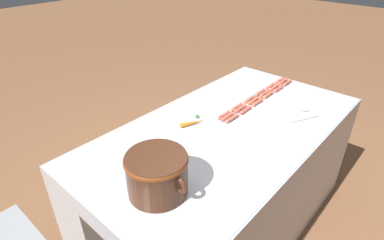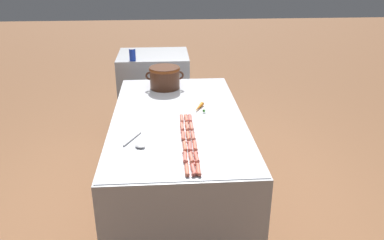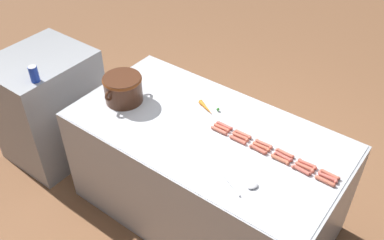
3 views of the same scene
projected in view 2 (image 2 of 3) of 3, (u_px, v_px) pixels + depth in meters
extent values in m
plane|color=brown|center=(179.00, 208.00, 3.36)|extent=(20.00, 20.00, 0.00)
cube|color=#ADAFB5|center=(178.00, 164.00, 3.19)|extent=(1.01, 1.91, 0.86)
cube|color=silver|center=(178.00, 116.00, 3.01)|extent=(0.99, 1.87, 0.00)
cube|color=#939599|center=(155.00, 96.00, 4.52)|extent=(0.78, 0.66, 0.98)
cylinder|color=#C5624A|center=(187.00, 170.00, 2.25)|extent=(0.03, 0.11, 0.02)
sphere|color=#C5624A|center=(188.00, 175.00, 2.20)|extent=(0.02, 0.02, 0.02)
sphere|color=#C5624A|center=(186.00, 165.00, 2.29)|extent=(0.02, 0.02, 0.02)
cylinder|color=#CA5D4E|center=(185.00, 157.00, 2.38)|extent=(0.03, 0.11, 0.02)
sphere|color=#CA5D4E|center=(186.00, 161.00, 2.34)|extent=(0.02, 0.02, 0.02)
sphere|color=#CA5D4E|center=(184.00, 153.00, 2.43)|extent=(0.02, 0.02, 0.02)
cylinder|color=#C6664B|center=(185.00, 146.00, 2.52)|extent=(0.03, 0.11, 0.02)
sphere|color=#C6664B|center=(185.00, 150.00, 2.47)|extent=(0.02, 0.02, 0.02)
sphere|color=#C6664B|center=(185.00, 143.00, 2.57)|extent=(0.02, 0.02, 0.02)
cylinder|color=#C45A48|center=(183.00, 136.00, 2.66)|extent=(0.03, 0.11, 0.02)
sphere|color=#C45A48|center=(184.00, 139.00, 2.61)|extent=(0.02, 0.02, 0.02)
sphere|color=#C45A48|center=(182.00, 133.00, 2.71)|extent=(0.02, 0.02, 0.02)
cylinder|color=#CB5F4C|center=(182.00, 127.00, 2.80)|extent=(0.03, 0.11, 0.02)
sphere|color=#CB5F4C|center=(182.00, 130.00, 2.75)|extent=(0.02, 0.02, 0.02)
sphere|color=#CB5F4C|center=(182.00, 124.00, 2.85)|extent=(0.02, 0.02, 0.02)
cylinder|color=#BF634F|center=(182.00, 118.00, 2.94)|extent=(0.03, 0.11, 0.02)
sphere|color=#BF634F|center=(182.00, 121.00, 2.89)|extent=(0.02, 0.02, 0.02)
sphere|color=#BF634F|center=(181.00, 116.00, 2.98)|extent=(0.02, 0.02, 0.02)
cylinder|color=#C55B4F|center=(193.00, 170.00, 2.25)|extent=(0.03, 0.11, 0.02)
sphere|color=#C55B4F|center=(193.00, 175.00, 2.20)|extent=(0.02, 0.02, 0.02)
sphere|color=#C55B4F|center=(193.00, 165.00, 2.30)|extent=(0.02, 0.02, 0.02)
cylinder|color=#C4644F|center=(191.00, 157.00, 2.38)|extent=(0.03, 0.11, 0.02)
sphere|color=#C4644F|center=(191.00, 162.00, 2.33)|extent=(0.02, 0.02, 0.02)
sphere|color=#C4644F|center=(191.00, 153.00, 2.43)|extent=(0.02, 0.02, 0.02)
cylinder|color=#C15A4F|center=(190.00, 146.00, 2.52)|extent=(0.03, 0.11, 0.02)
sphere|color=#C15A4F|center=(191.00, 150.00, 2.47)|extent=(0.02, 0.02, 0.02)
sphere|color=#C15A4F|center=(189.00, 143.00, 2.56)|extent=(0.02, 0.02, 0.02)
cylinder|color=#C96248|center=(188.00, 136.00, 2.66)|extent=(0.03, 0.11, 0.02)
sphere|color=#C96248|center=(188.00, 139.00, 2.61)|extent=(0.02, 0.02, 0.02)
sphere|color=#C96248|center=(188.00, 133.00, 2.71)|extent=(0.02, 0.02, 0.02)
cylinder|color=#C0624B|center=(187.00, 126.00, 2.80)|extent=(0.03, 0.11, 0.02)
sphere|color=#C0624B|center=(187.00, 130.00, 2.75)|extent=(0.02, 0.02, 0.02)
sphere|color=#C0624B|center=(187.00, 123.00, 2.85)|extent=(0.02, 0.02, 0.02)
cylinder|color=#C95E47|center=(186.00, 118.00, 2.94)|extent=(0.03, 0.11, 0.02)
sphere|color=#C95E47|center=(186.00, 121.00, 2.89)|extent=(0.02, 0.02, 0.02)
sphere|color=#C95E47|center=(186.00, 116.00, 2.99)|extent=(0.02, 0.02, 0.02)
cylinder|color=#C15E48|center=(198.00, 170.00, 2.25)|extent=(0.03, 0.11, 0.02)
sphere|color=#C15E48|center=(199.00, 174.00, 2.20)|extent=(0.02, 0.02, 0.02)
sphere|color=#C15E48|center=(197.00, 165.00, 2.30)|extent=(0.02, 0.02, 0.02)
cylinder|color=#CD5A4A|center=(196.00, 157.00, 2.38)|extent=(0.03, 0.11, 0.02)
sphere|color=#CD5A4A|center=(197.00, 162.00, 2.33)|extent=(0.02, 0.02, 0.02)
sphere|color=#CD5A4A|center=(196.00, 153.00, 2.43)|extent=(0.02, 0.02, 0.02)
cylinder|color=#C55F4B|center=(195.00, 146.00, 2.52)|extent=(0.03, 0.11, 0.02)
sphere|color=#C55F4B|center=(196.00, 150.00, 2.47)|extent=(0.02, 0.02, 0.02)
sphere|color=#C55F4B|center=(194.00, 142.00, 2.57)|extent=(0.02, 0.02, 0.02)
cylinder|color=#C16351|center=(193.00, 136.00, 2.66)|extent=(0.03, 0.11, 0.02)
sphere|color=#C16351|center=(193.00, 139.00, 2.61)|extent=(0.02, 0.02, 0.02)
sphere|color=#C16351|center=(193.00, 133.00, 2.71)|extent=(0.02, 0.02, 0.02)
cylinder|color=#C5634E|center=(191.00, 126.00, 2.80)|extent=(0.03, 0.11, 0.02)
sphere|color=#C5634E|center=(192.00, 129.00, 2.75)|extent=(0.02, 0.02, 0.02)
sphere|color=#C5634E|center=(191.00, 123.00, 2.85)|extent=(0.02, 0.02, 0.02)
cylinder|color=#CC5B4E|center=(190.00, 118.00, 2.94)|extent=(0.03, 0.11, 0.02)
sphere|color=#CC5B4E|center=(191.00, 121.00, 2.89)|extent=(0.02, 0.02, 0.02)
sphere|color=#CC5B4E|center=(189.00, 116.00, 2.99)|extent=(0.02, 0.02, 0.02)
cylinder|color=#472616|center=(165.00, 78.00, 3.59)|extent=(0.27, 0.27, 0.20)
torus|color=brown|center=(164.00, 69.00, 3.55)|extent=(0.29, 0.29, 0.03)
torus|color=#472616|center=(150.00, 76.00, 3.57)|extent=(0.08, 0.02, 0.08)
torus|color=#472616|center=(180.00, 75.00, 3.59)|extent=(0.08, 0.02, 0.08)
cylinder|color=#B7B7BC|center=(132.00, 139.00, 2.63)|extent=(0.11, 0.20, 0.01)
ellipsoid|color=#B7B7BC|center=(140.00, 146.00, 2.52)|extent=(0.08, 0.08, 0.02)
cone|color=orange|center=(199.00, 107.00, 3.14)|extent=(0.10, 0.17, 0.03)
sphere|color=#387F2D|center=(204.00, 111.00, 3.07)|extent=(0.02, 0.02, 0.02)
cylinder|color=#1938B2|center=(132.00, 55.00, 4.05)|extent=(0.07, 0.07, 0.12)
cylinder|color=silver|center=(132.00, 49.00, 4.02)|extent=(0.06, 0.06, 0.00)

